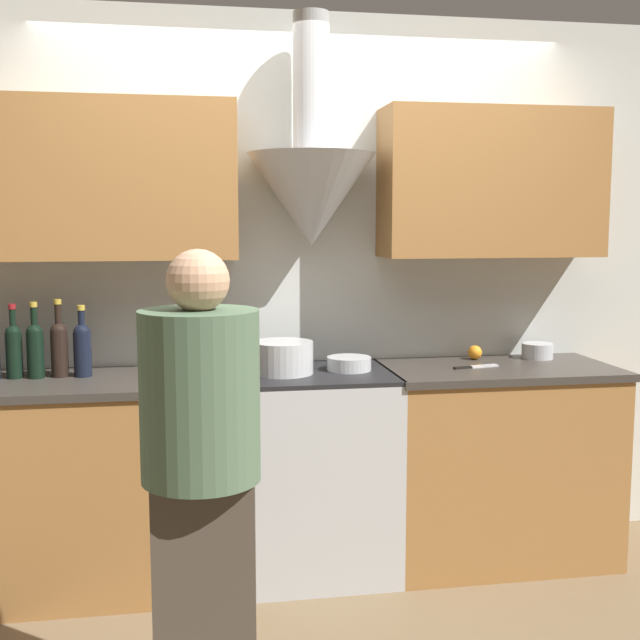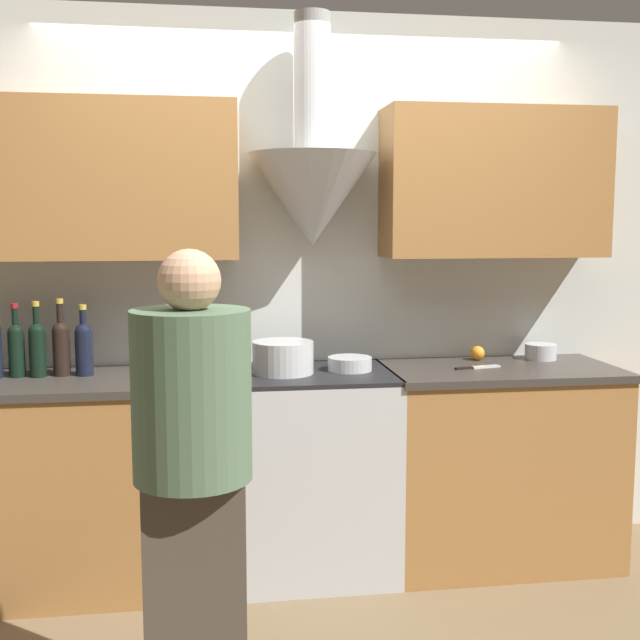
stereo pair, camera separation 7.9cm
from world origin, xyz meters
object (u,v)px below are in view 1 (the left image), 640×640
object	(u,v)px
person_foreground_left	(202,481)
stock_pot	(283,358)
mixing_bowl	(349,364)
orange_fruit	(475,352)
wine_bottle_2	(14,348)
stove_range	(316,471)
wine_bottle_3	(35,347)
wine_bottle_4	(59,346)
wine_bottle_5	(82,347)
saucepan	(537,351)

from	to	relation	value
person_foreground_left	stock_pot	bearing A→B (deg)	71.41
mixing_bowl	orange_fruit	bearing A→B (deg)	14.85
wine_bottle_2	orange_fruit	xyz separation A→B (m)	(2.15, 0.11, -0.10)
stove_range	wine_bottle_3	xyz separation A→B (m)	(-1.23, 0.07, 0.60)
stock_pot	mixing_bowl	distance (m)	0.32
wine_bottle_3	stock_pot	xyz separation A→B (m)	(1.08, -0.08, -0.06)
wine_bottle_3	wine_bottle_2	bearing A→B (deg)	171.94
wine_bottle_3	wine_bottle_4	world-z (taller)	wine_bottle_4
wine_bottle_2	wine_bottle_5	distance (m)	0.29
wine_bottle_3	wine_bottle_5	size ratio (longest dim) A/B	1.06
saucepan	wine_bottle_2	bearing A→B (deg)	-177.95
wine_bottle_4	wine_bottle_5	world-z (taller)	wine_bottle_4
stock_pot	stove_range	bearing A→B (deg)	5.00
stock_pot	saucepan	bearing A→B (deg)	7.87
saucepan	person_foreground_left	distance (m)	2.17
mixing_bowl	saucepan	distance (m)	1.01
wine_bottle_3	saucepan	xyz separation A→B (m)	(2.38, 0.10, -0.10)
mixing_bowl	person_foreground_left	distance (m)	1.39
orange_fruit	person_foreground_left	bearing A→B (deg)	-135.11
wine_bottle_2	saucepan	distance (m)	2.47
stock_pot	person_foreground_left	bearing A→B (deg)	-108.59
mixing_bowl	orange_fruit	distance (m)	0.70
wine_bottle_5	person_foreground_left	distance (m)	1.36
wine_bottle_2	mixing_bowl	xyz separation A→B (m)	(1.48, -0.07, -0.10)
wine_bottle_2	person_foreground_left	xyz separation A→B (m)	(0.77, -1.26, -0.23)
person_foreground_left	orange_fruit	bearing A→B (deg)	44.89
wine_bottle_2	wine_bottle_4	bearing A→B (deg)	0.25
wine_bottle_2	stock_pot	size ratio (longest dim) A/B	1.18
wine_bottle_2	stock_pot	bearing A→B (deg)	-4.50
wine_bottle_4	wine_bottle_5	bearing A→B (deg)	-6.23
mixing_bowl	stove_range	bearing A→B (deg)	-175.60
saucepan	mixing_bowl	bearing A→B (deg)	-171.15
stove_range	wine_bottle_2	xyz separation A→B (m)	(-1.32, 0.08, 0.60)
wine_bottle_4	mixing_bowl	bearing A→B (deg)	-2.98
wine_bottle_5	saucepan	size ratio (longest dim) A/B	2.06
stock_pot	orange_fruit	distance (m)	1.01
wine_bottle_5	stock_pot	distance (m)	0.88
wine_bottle_3	saucepan	distance (m)	2.38
wine_bottle_4	saucepan	xyz separation A→B (m)	(2.28, 0.09, -0.10)
stove_range	person_foreground_left	bearing A→B (deg)	-114.89
wine_bottle_2	wine_bottle_3	distance (m)	0.09
stove_range	wine_bottle_3	bearing A→B (deg)	176.96
wine_bottle_5	mixing_bowl	xyz separation A→B (m)	(1.19, -0.06, -0.10)
wine_bottle_4	person_foreground_left	size ratio (longest dim) A/B	0.22
orange_fruit	wine_bottle_2	bearing A→B (deg)	-177.00
stove_range	stock_pot	size ratio (longest dim) A/B	3.40
wine_bottle_4	stove_range	bearing A→B (deg)	-4.00
wine_bottle_5	mixing_bowl	size ratio (longest dim) A/B	1.56
stove_range	saucepan	bearing A→B (deg)	8.25
wine_bottle_4	saucepan	size ratio (longest dim) A/B	2.23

